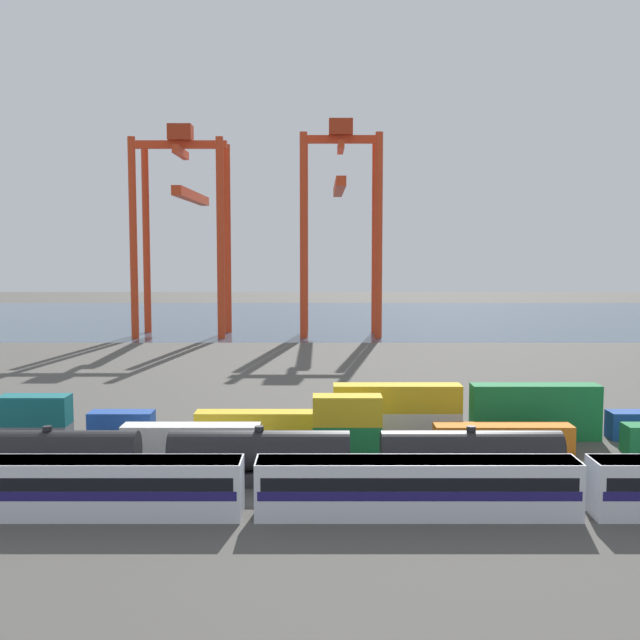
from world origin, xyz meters
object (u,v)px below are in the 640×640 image
object	(u,v)px
shipping_container_3	(194,439)
shipping_container_13	(537,425)
shipping_container_9	(125,425)
gantry_crane_west	(187,209)
freight_tank_row	(262,456)
passenger_train	(420,485)
gantry_crane_central	(343,206)

from	to	relation	value
shipping_container_3	shipping_container_13	world-z (taller)	same
shipping_container_9	gantry_crane_west	world-z (taller)	gantry_crane_west
gantry_crane_west	freight_tank_row	bearing A→B (deg)	-77.49
freight_tank_row	shipping_container_3	distance (m)	11.17
passenger_train	freight_tank_row	world-z (taller)	freight_tank_row
shipping_container_3	shipping_container_9	bearing A→B (deg)	143.49
shipping_container_9	gantry_crane_west	bearing A→B (deg)	95.88
passenger_train	gantry_crane_central	bearing A→B (deg)	91.17
gantry_crane_central	shipping_container_13	bearing A→B (deg)	-80.00
shipping_container_13	passenger_train	bearing A→B (deg)	-122.49
shipping_container_9	shipping_container_13	world-z (taller)	same
freight_tank_row	shipping_container_9	size ratio (longest dim) A/B	7.65
freight_tank_row	shipping_container_9	xyz separation A→B (m)	(-14.23, 14.50, -0.85)
shipping_container_3	shipping_container_13	size ratio (longest dim) A/B	1.00
freight_tank_row	shipping_container_3	size ratio (longest dim) A/B	3.82
freight_tank_row	shipping_container_3	xyz separation A→B (m)	(-6.68, 8.91, -0.85)
gantry_crane_west	gantry_crane_central	bearing A→B (deg)	-1.15
passenger_train	gantry_crane_west	bearing A→B (deg)	107.00
gantry_crane_west	gantry_crane_central	size ratio (longest dim) A/B	0.98
shipping_container_3	shipping_container_9	xyz separation A→B (m)	(-7.55, 5.59, 0.00)
shipping_container_13	gantry_crane_west	world-z (taller)	gantry_crane_west
gantry_crane_west	shipping_container_3	bearing A→B (deg)	-80.13
freight_tank_row	gantry_crane_west	distance (m)	112.21
freight_tank_row	shipping_container_9	distance (m)	20.34
passenger_train	freight_tank_row	size ratio (longest dim) A/B	1.45
shipping_container_13	gantry_crane_central	world-z (taller)	gantry_crane_central
freight_tank_row	gantry_crane_central	distance (m)	109.52
shipping_container_3	gantry_crane_central	size ratio (longest dim) A/B	0.27
shipping_container_9	gantry_crane_central	xyz separation A→B (m)	(23.10, 91.86, 25.39)
shipping_container_3	gantry_crane_central	distance (m)	101.90
passenger_train	shipping_container_9	size ratio (longest dim) A/B	11.11
passenger_train	shipping_container_13	bearing A→B (deg)	57.51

